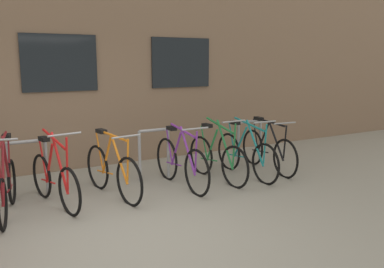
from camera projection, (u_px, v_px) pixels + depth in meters
name	position (u px, v px, depth m)	size (l,w,h in m)	color
ground_plane	(128.00, 234.00, 4.70)	(42.00, 42.00, 0.00)	gray
storefront_building	(32.00, 19.00, 9.28)	(28.00, 5.54, 5.83)	#7A604C
bike_rack	(95.00, 156.00, 6.33)	(6.58, 0.05, 0.87)	gray
bicycle_orange	(112.00, 171.00, 5.98)	(0.44, 1.67, 1.00)	black
bicycle_maroon	(7.00, 187.00, 5.24)	(0.49, 1.57, 1.10)	black
bicycle_red	(55.00, 179.00, 5.59)	(0.48, 1.59, 1.09)	black
bicycle_purple	(181.00, 163.00, 6.42)	(0.44, 1.71, 1.03)	black
bicycle_teal	(246.00, 155.00, 7.03)	(0.44, 1.75, 1.04)	black
bicycle_black	(268.00, 150.00, 7.41)	(0.44, 1.72, 0.97)	black
bicycle_green	(217.00, 158.00, 6.78)	(0.44, 1.64, 1.08)	black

